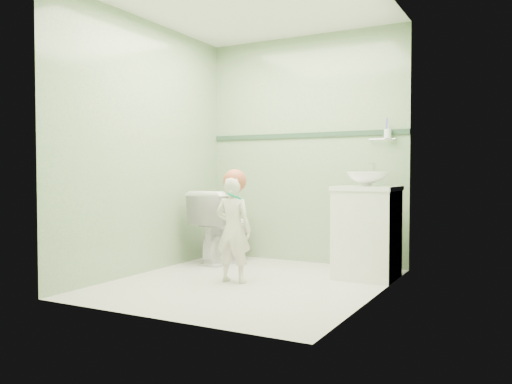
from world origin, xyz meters
The scene contains 12 objects.
ground centered at (0.00, 0.00, 0.00)m, with size 2.50×2.50×0.00m, color beige.
room_shell centered at (0.00, 0.00, 1.20)m, with size 2.50×2.54×2.40m.
trim_stripe centered at (0.00, 1.24, 1.35)m, with size 2.20×0.02×0.05m, color #2B4834.
vanity centered at (0.84, 0.70, 0.40)m, with size 0.52×0.50×0.80m, color silver.
counter centered at (0.84, 0.70, 0.81)m, with size 0.54×0.52×0.04m, color white.
basin centered at (0.84, 0.70, 0.89)m, with size 0.37×0.37×0.13m, color white.
faucet centered at (0.84, 0.89, 0.97)m, with size 0.03×0.13×0.18m.
cup_holder centered at (0.89, 1.18, 1.33)m, with size 0.26×0.07×0.21m.
toilet centered at (-0.74, 0.80, 0.38)m, with size 0.43×0.75×0.76m, color white.
toddler centered at (-0.13, -0.03, 0.46)m, with size 0.33×0.22×0.91m, color silver.
hair_cap centered at (-0.13, 0.00, 0.88)m, with size 0.20×0.20×0.20m, color #AF5335.
teal_toothbrush centered at (-0.05, -0.15, 0.76)m, with size 0.11×0.13×0.08m.
Camera 1 is at (2.16, -3.90, 0.94)m, focal length 36.66 mm.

